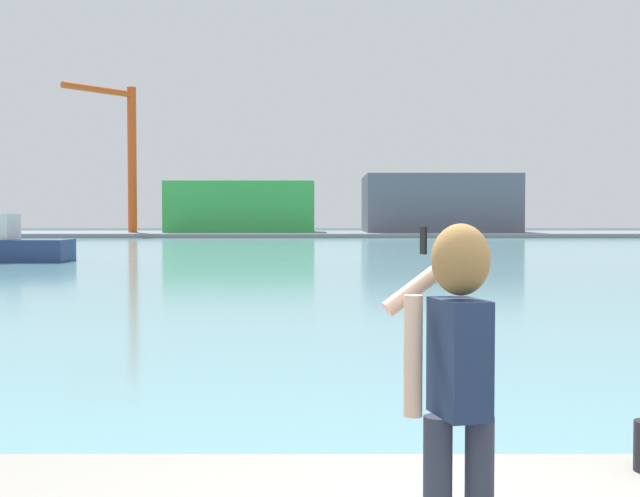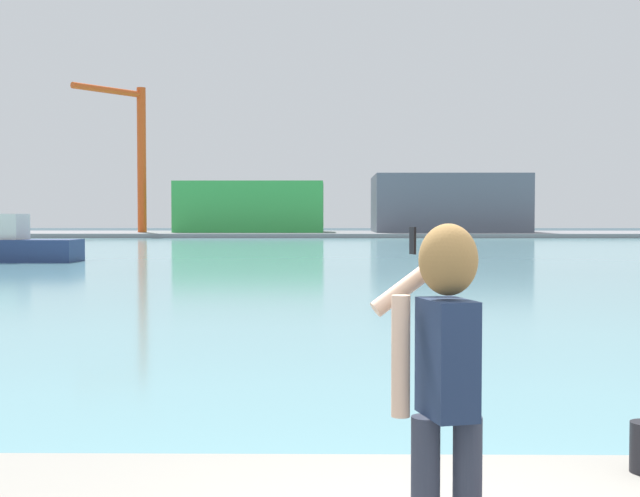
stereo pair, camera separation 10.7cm
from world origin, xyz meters
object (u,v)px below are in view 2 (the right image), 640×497
object	(u,v)px
person_photographer	(444,365)
warehouse_right	(447,204)
boat_moored	(14,245)
warehouse_left	(251,207)
port_crane	(135,146)

from	to	relation	value
person_photographer	warehouse_right	distance (m)	94.77
boat_moored	warehouse_left	world-z (taller)	warehouse_left
port_crane	warehouse_left	bearing A→B (deg)	13.79
boat_moored	warehouse_right	size ratio (longest dim) A/B	0.34
warehouse_left	warehouse_right	size ratio (longest dim) A/B	0.97
person_photographer	warehouse_right	bearing A→B (deg)	-22.59
boat_moored	port_crane	bearing A→B (deg)	97.38
boat_moored	port_crane	world-z (taller)	port_crane
warehouse_left	port_crane	distance (m)	14.81
boat_moored	port_crane	xyz separation A→B (m)	(-6.36, 52.67, 9.35)
warehouse_right	person_photographer	bearing A→B (deg)	-98.00
port_crane	warehouse_right	bearing A→B (deg)	6.99
boat_moored	port_crane	size ratio (longest dim) A/B	0.36
person_photographer	warehouse_left	world-z (taller)	warehouse_left
warehouse_right	port_crane	xyz separation A→B (m)	(-35.65, -4.37, 6.44)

